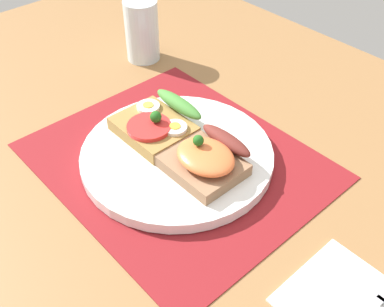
% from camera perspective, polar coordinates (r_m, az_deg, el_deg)
% --- Properties ---
extents(ground_plane, '(1.20, 0.90, 0.03)m').
position_cam_1_polar(ground_plane, '(0.65, -1.78, -1.99)').
color(ground_plane, olive).
extents(placemat, '(0.37, 0.31, 0.00)m').
position_cam_1_polar(placemat, '(0.63, -1.82, -0.84)').
color(placemat, maroon).
rests_on(placemat, ground_plane).
extents(plate, '(0.26, 0.26, 0.02)m').
position_cam_1_polar(plate, '(0.63, -1.83, -0.21)').
color(plate, white).
rests_on(plate, placemat).
extents(sandwich_egg_tomato, '(0.10, 0.10, 0.04)m').
position_cam_1_polar(sandwich_egg_tomato, '(0.65, -4.16, 3.69)').
color(sandwich_egg_tomato, olive).
rests_on(sandwich_egg_tomato, plate).
extents(sandwich_salmon, '(0.10, 0.09, 0.05)m').
position_cam_1_polar(sandwich_salmon, '(0.58, 1.61, -0.70)').
color(sandwich_salmon, '#8F694B').
rests_on(sandwich_salmon, plate).
extents(drinking_glass, '(0.06, 0.06, 0.11)m').
position_cam_1_polar(drinking_glass, '(0.84, -6.11, 14.64)').
color(drinking_glass, silver).
rests_on(drinking_glass, ground_plane).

